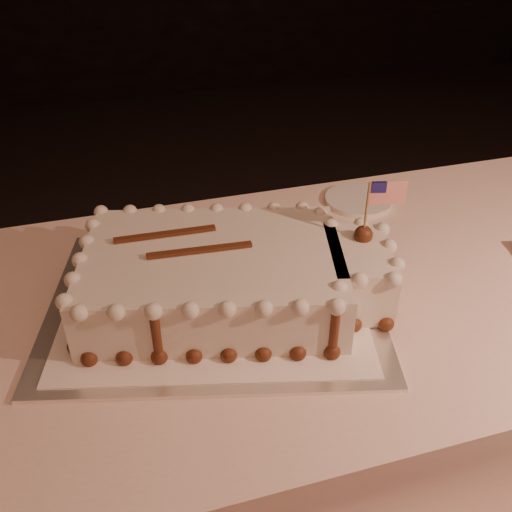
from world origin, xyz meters
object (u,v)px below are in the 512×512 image
object	(u,v)px
cake_board	(215,303)
sheet_cake	(232,276)
banquet_table	(369,398)
side_plate	(358,200)

from	to	relation	value
cake_board	sheet_cake	size ratio (longest dim) A/B	1.01
banquet_table	side_plate	bearing A→B (deg)	78.24
banquet_table	sheet_cake	xyz separation A→B (m)	(-0.33, -0.01, 0.44)
banquet_table	sheet_cake	world-z (taller)	sheet_cake
cake_board	side_plate	distance (m)	0.51
banquet_table	cake_board	world-z (taller)	cake_board
cake_board	side_plate	bearing A→B (deg)	47.73
banquet_table	side_plate	size ratio (longest dim) A/B	14.84
side_plate	cake_board	bearing A→B (deg)	-146.36
banquet_table	sheet_cake	distance (m)	0.55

